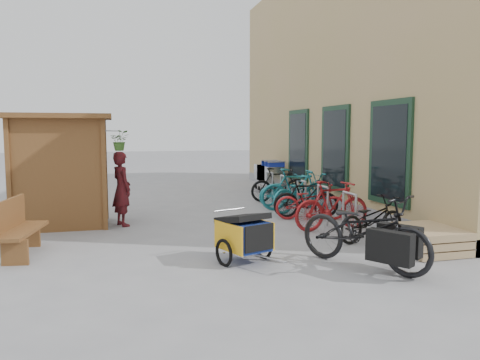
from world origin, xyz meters
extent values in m
plane|color=gray|center=(0.00, 0.00, 0.00)|extent=(80.00, 80.00, 0.00)
cube|color=tan|center=(6.50, 4.50, 3.50)|extent=(6.00, 13.00, 7.00)
cube|color=gray|center=(3.58, 4.50, 0.15)|extent=(0.18, 13.00, 0.30)
cube|color=#163220|center=(3.47, 0.50, 1.60)|extent=(0.06, 1.50, 2.20)
cube|color=black|center=(3.44, 0.50, 1.60)|extent=(0.02, 1.25, 1.95)
cube|color=#163220|center=(3.47, 3.00, 1.60)|extent=(0.06, 1.50, 2.20)
cube|color=black|center=(3.44, 3.00, 1.60)|extent=(0.02, 1.25, 1.95)
cube|color=#163220|center=(3.47, 5.50, 1.60)|extent=(0.06, 1.50, 2.20)
cube|color=black|center=(3.44, 5.50, 1.60)|extent=(0.02, 1.25, 1.95)
cube|color=brown|center=(-4.10, 1.85, 1.15)|extent=(0.09, 0.09, 2.30)
cube|color=brown|center=(-2.30, 1.85, 1.15)|extent=(0.09, 0.09, 2.30)
cube|color=brown|center=(-4.10, 3.15, 1.15)|extent=(0.09, 0.09, 2.30)
cube|color=brown|center=(-2.30, 3.15, 1.15)|extent=(0.09, 0.09, 2.30)
cube|color=brown|center=(-4.07, 2.50, 1.15)|extent=(0.05, 1.30, 2.30)
cube|color=brown|center=(-3.20, 1.88, 1.15)|extent=(1.80, 0.05, 2.30)
cube|color=brown|center=(-3.20, 3.12, 1.15)|extent=(1.80, 0.05, 2.30)
cube|color=brown|center=(-3.20, 2.50, 2.35)|extent=(2.15, 1.65, 0.10)
cube|color=brown|center=(-3.40, 2.50, 0.90)|extent=(1.30, 1.15, 0.04)
cube|color=brown|center=(-3.40, 2.50, 1.50)|extent=(1.30, 1.15, 0.04)
cylinder|color=#A5A8AD|center=(-2.12, 1.85, 2.05)|extent=(0.36, 0.02, 0.02)
imported|color=#325A1F|center=(-1.97, 1.85, 1.85)|extent=(0.38, 0.33, 0.42)
cylinder|color=#A5A8AD|center=(2.30, -0.25, 0.42)|extent=(0.05, 0.05, 0.84)
cylinder|color=#A5A8AD|center=(2.30, 0.25, 0.42)|extent=(0.05, 0.05, 0.84)
cylinder|color=#A5A8AD|center=(2.30, 0.00, 0.84)|extent=(0.05, 0.50, 0.05)
cylinder|color=#A5A8AD|center=(2.30, 0.95, 0.42)|extent=(0.05, 0.05, 0.84)
cylinder|color=#A5A8AD|center=(2.30, 1.45, 0.42)|extent=(0.05, 0.05, 0.84)
cylinder|color=#A5A8AD|center=(2.30, 1.20, 0.84)|extent=(0.05, 0.50, 0.05)
cylinder|color=#A5A8AD|center=(2.30, 2.15, 0.42)|extent=(0.05, 0.05, 0.84)
cylinder|color=#A5A8AD|center=(2.30, 2.65, 0.42)|extent=(0.05, 0.05, 0.84)
cylinder|color=#A5A8AD|center=(2.30, 2.40, 0.84)|extent=(0.05, 0.50, 0.05)
cylinder|color=#A5A8AD|center=(2.30, 3.35, 0.42)|extent=(0.05, 0.05, 0.84)
cylinder|color=#A5A8AD|center=(2.30, 3.85, 0.42)|extent=(0.05, 0.05, 0.84)
cylinder|color=#A5A8AD|center=(2.30, 3.60, 0.84)|extent=(0.05, 0.50, 0.05)
cylinder|color=#A5A8AD|center=(2.30, 4.55, 0.42)|extent=(0.05, 0.05, 0.84)
cylinder|color=#A5A8AD|center=(2.30, 5.05, 0.42)|extent=(0.05, 0.05, 0.84)
cylinder|color=#A5A8AD|center=(2.30, 4.80, 0.84)|extent=(0.05, 0.50, 0.05)
cube|color=tan|center=(3.00, -1.40, 0.07)|extent=(1.00, 1.20, 0.12)
cube|color=tan|center=(3.00, -1.40, 0.21)|extent=(1.00, 1.20, 0.12)
cube|color=tan|center=(3.00, -1.40, 0.35)|extent=(1.00, 1.20, 0.12)
cube|color=brown|center=(-3.60, 0.11, 0.42)|extent=(0.67, 1.54, 0.06)
cube|color=brown|center=(-3.80, 0.11, 0.69)|extent=(0.28, 1.47, 0.49)
cube|color=brown|center=(-3.60, -0.49, 0.20)|extent=(0.40, 0.12, 0.40)
cube|color=brown|center=(-3.60, 0.70, 0.20)|extent=(0.40, 0.12, 0.40)
cube|color=silver|center=(3.00, 6.63, 0.61)|extent=(0.56, 0.87, 0.53)
cube|color=#172897|center=(3.00, 6.19, 0.97)|extent=(0.56, 0.04, 0.18)
cylinder|color=silver|center=(3.00, 6.16, 1.04)|extent=(0.59, 0.04, 0.04)
cylinder|color=black|center=(2.77, 6.27, 0.06)|extent=(0.04, 0.12, 0.12)
cube|color=silver|center=(3.00, 6.99, 0.61)|extent=(0.56, 0.87, 0.53)
cube|color=#172897|center=(3.00, 6.55, 0.97)|extent=(0.56, 0.04, 0.18)
cylinder|color=silver|center=(3.00, 6.51, 1.04)|extent=(0.59, 0.04, 0.04)
cylinder|color=black|center=(2.77, 6.63, 0.06)|extent=(0.04, 0.12, 0.12)
cube|color=silver|center=(3.00, 7.34, 0.61)|extent=(0.56, 0.87, 0.53)
cube|color=#172897|center=(3.00, 6.90, 0.97)|extent=(0.56, 0.04, 0.18)
cylinder|color=silver|center=(3.00, 6.87, 1.04)|extent=(0.59, 0.04, 0.04)
cylinder|color=black|center=(2.77, 6.99, 0.06)|extent=(0.04, 0.12, 0.12)
cube|color=navy|center=(-0.17, -1.20, 0.43)|extent=(0.79, 0.89, 0.44)
cube|color=gold|center=(-0.45, -1.31, 0.43)|extent=(0.28, 0.71, 0.44)
cube|color=gold|center=(0.11, -1.10, 0.43)|extent=(0.28, 0.71, 0.44)
cube|color=black|center=(-0.03, -1.57, 0.45)|extent=(0.50, 0.21, 0.40)
cube|color=black|center=(-0.18, -1.16, 0.69)|extent=(0.83, 0.88, 0.21)
torus|color=black|center=(-0.53, -1.34, 0.20)|extent=(0.20, 0.42, 0.43)
torus|color=black|center=(0.19, -1.07, 0.20)|extent=(0.20, 0.42, 0.43)
cylinder|color=#B7B7BC|center=(0.05, -1.80, 0.20)|extent=(0.25, 0.61, 0.03)
cylinder|color=#B7B7BC|center=(-0.31, -0.82, 0.77)|extent=(0.57, 0.23, 0.03)
imported|color=black|center=(1.48, -1.95, 0.56)|extent=(1.73, 2.23, 1.13)
cube|color=black|center=(1.54, -2.56, 0.45)|extent=(0.48, 0.65, 0.45)
cube|color=black|center=(1.93, -2.22, 0.45)|extent=(0.48, 0.65, 0.45)
cube|color=#F13E16|center=(1.74, -2.39, 0.50)|extent=(0.19, 0.22, 0.12)
imported|color=maroon|center=(-1.96, 2.20, 0.80)|extent=(0.59, 0.69, 1.61)
imported|color=black|center=(2.50, -0.48, 0.41)|extent=(1.67, 0.94, 0.83)
imported|color=maroon|center=(2.23, 0.59, 0.52)|extent=(1.77, 0.65, 1.04)
imported|color=maroon|center=(2.27, 1.77, 0.43)|extent=(1.72, 0.99, 0.85)
imported|color=black|center=(2.26, 2.02, 0.47)|extent=(1.61, 0.77, 0.93)
imported|color=#1F747E|center=(2.50, 2.82, 0.49)|extent=(1.96, 1.19, 0.97)
imported|color=#1F747E|center=(2.41, 3.09, 0.54)|extent=(1.85, 0.71, 1.09)
imported|color=#1F747E|center=(2.47, 3.94, 0.42)|extent=(1.68, 0.78, 0.85)
imported|color=black|center=(2.50, 4.60, 0.50)|extent=(1.66, 0.52, 0.99)
camera|label=1|loc=(-2.11, -8.11, 2.05)|focal=35.00mm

